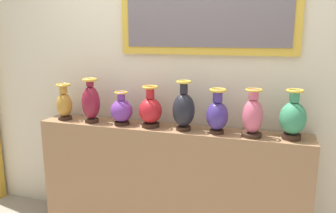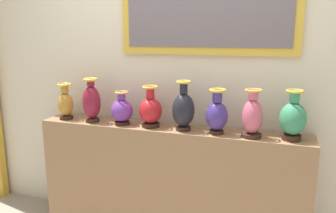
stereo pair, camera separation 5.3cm
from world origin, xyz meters
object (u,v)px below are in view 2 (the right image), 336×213
at_px(vase_ochre, 66,103).
at_px(vase_crimson, 150,110).
at_px(vase_indigo, 217,114).
at_px(vase_violet, 122,110).
at_px(vase_jade, 293,118).
at_px(vase_rose, 252,116).
at_px(vase_onyx, 183,109).
at_px(vase_burgundy, 92,102).

distance_m(vase_ochre, vase_crimson, 0.81).
height_order(vase_crimson, vase_indigo, vase_indigo).
height_order(vase_violet, vase_crimson, vase_crimson).
bearing_deg(vase_ochre, vase_violet, -0.16).
distance_m(vase_indigo, vase_jade, 0.54).
relative_size(vase_indigo, vase_rose, 0.97).
bearing_deg(vase_rose, vase_indigo, 178.48).
bearing_deg(vase_ochre, vase_crimson, 0.44).
distance_m(vase_crimson, vase_indigo, 0.55).
bearing_deg(vase_crimson, vase_violet, -178.26).
xyz_separation_m(vase_onyx, vase_rose, (0.53, -0.01, -0.01)).
height_order(vase_violet, vase_rose, vase_rose).
bearing_deg(vase_onyx, vase_violet, 179.55).
relative_size(vase_violet, vase_crimson, 0.83).
distance_m(vase_violet, vase_jade, 1.35).
bearing_deg(vase_violet, vase_onyx, -0.45).
height_order(vase_burgundy, vase_onyx, vase_onyx).
height_order(vase_crimson, vase_rose, vase_rose).
xyz_separation_m(vase_burgundy, vase_indigo, (1.09, -0.00, -0.03)).
bearing_deg(vase_rose, vase_violet, 179.11).
height_order(vase_indigo, vase_rose, vase_rose).
height_order(vase_burgundy, vase_indigo, vase_burgundy).
bearing_deg(vase_burgundy, vase_onyx, 0.26).
bearing_deg(vase_onyx, vase_jade, 0.85).
xyz_separation_m(vase_violet, vase_indigo, (0.80, -0.01, 0.03)).
bearing_deg(vase_jade, vase_rose, -175.04).
bearing_deg(vase_onyx, vase_rose, -1.33).
bearing_deg(vase_ochre, vase_rose, -0.64).
relative_size(vase_indigo, vase_jade, 0.95).
distance_m(vase_ochre, vase_indigo, 1.36).
bearing_deg(vase_rose, vase_ochre, 179.36).
xyz_separation_m(vase_ochre, vase_crimson, (0.81, 0.01, -0.00)).
bearing_deg(vase_onyx, vase_burgundy, -179.74).
relative_size(vase_burgundy, vase_crimson, 1.12).
xyz_separation_m(vase_ochre, vase_indigo, (1.36, -0.01, 0.01)).
bearing_deg(vase_violet, vase_indigo, -0.68).
relative_size(vase_burgundy, vase_indigo, 1.10).
xyz_separation_m(vase_crimson, vase_jade, (1.09, -0.00, 0.02)).
bearing_deg(vase_indigo, vase_burgundy, 179.91).
bearing_deg(vase_jade, vase_indigo, -178.17).
bearing_deg(vase_violet, vase_ochre, 179.84).
bearing_deg(vase_crimson, vase_rose, -1.72).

